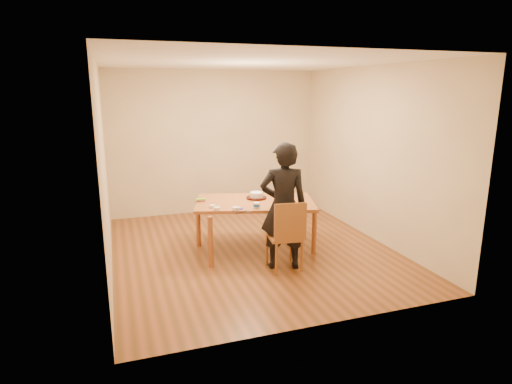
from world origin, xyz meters
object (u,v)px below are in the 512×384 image
object	(u,v)px
dining_chair	(284,236)
cake_plate	(256,198)
dining_table	(255,203)
cake	(256,195)
person	(283,206)

from	to	relation	value
dining_chair	cake_plate	bearing A→B (deg)	101.88
dining_table	cake	bearing A→B (deg)	79.18
dining_table	dining_chair	distance (m)	0.84
dining_chair	person	size ratio (longest dim) A/B	0.25
cake_plate	cake	distance (m)	0.04
cake	cake_plate	bearing A→B (deg)	45.00
cake	person	size ratio (longest dim) A/B	0.12
dining_table	cake	world-z (taller)	cake
cake_plate	cake	xyz separation A→B (m)	(-0.00, -0.00, 0.04)
dining_chair	cake_plate	world-z (taller)	cake_plate
dining_table	person	xyz separation A→B (m)	(0.15, -0.73, 0.12)
dining_chair	cake	distance (m)	0.98
dining_table	cake_plate	distance (m)	0.16
dining_table	cake_plate	world-z (taller)	cake_plate
person	dining_chair	bearing A→B (deg)	105.10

